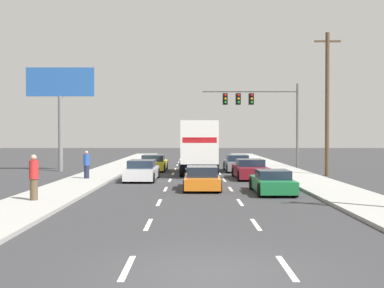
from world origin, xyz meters
TOP-DOWN VIEW (x-y plane):
  - ground_plane at (0.00, 25.00)m, footprint 140.00×140.00m
  - sidewalk_right at (6.75, 20.00)m, footprint 2.99×80.00m
  - sidewalk_left at (-6.75, 20.00)m, footprint 2.99×80.00m
  - lane_markings at (0.00, 25.45)m, footprint 3.54×62.00m
  - car_yellow at (-3.35, 28.45)m, footprint 2.05×4.64m
  - car_white at (-3.43, 20.25)m, footprint 1.94×4.51m
  - box_truck at (0.17, 24.79)m, footprint 2.65×7.85m
  - car_orange at (0.21, 15.41)m, footprint 1.92×4.37m
  - car_gray at (3.18, 27.81)m, footprint 1.88×4.57m
  - car_maroon at (3.43, 21.41)m, footprint 2.07×4.52m
  - car_green at (3.59, 13.72)m, footprint 1.82×4.24m
  - traffic_signal_mast at (4.99, 31.32)m, footprint 8.15×0.69m
  - utility_pole_mid at (8.98, 23.53)m, footprint 1.80×0.28m
  - roadside_billboard at (-10.56, 27.90)m, footprint 5.27×0.36m
  - pedestrian_near_corner at (-6.86, 20.20)m, footprint 0.38×0.38m
  - pedestrian_mid_block at (-6.85, 10.15)m, footprint 0.38×0.38m

SIDE VIEW (x-z plane):
  - ground_plane at x=0.00m, z-range 0.00..0.00m
  - lane_markings at x=0.00m, z-range 0.00..0.01m
  - sidewalk_right at x=6.75m, z-range 0.00..0.14m
  - sidewalk_left at x=-6.75m, z-range 0.00..0.14m
  - car_green at x=3.59m, z-range -0.05..1.10m
  - car_orange at x=0.21m, z-range -0.06..1.15m
  - car_yellow at x=-3.35m, z-range -0.06..1.20m
  - car_maroon at x=3.43m, z-range -0.05..1.21m
  - car_gray at x=3.18m, z-range -0.06..1.23m
  - car_white at x=-3.43m, z-range -0.05..1.23m
  - pedestrian_near_corner at x=-6.86m, z-range 0.14..1.85m
  - pedestrian_mid_block at x=-6.85m, z-range 0.15..2.03m
  - box_truck at x=0.17m, z-range 0.26..4.03m
  - utility_pole_mid at x=8.98m, z-range 0.14..10.00m
  - traffic_signal_mast at x=4.99m, z-range 1.80..8.99m
  - roadside_billboard at x=-10.56m, z-range 1.94..10.00m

